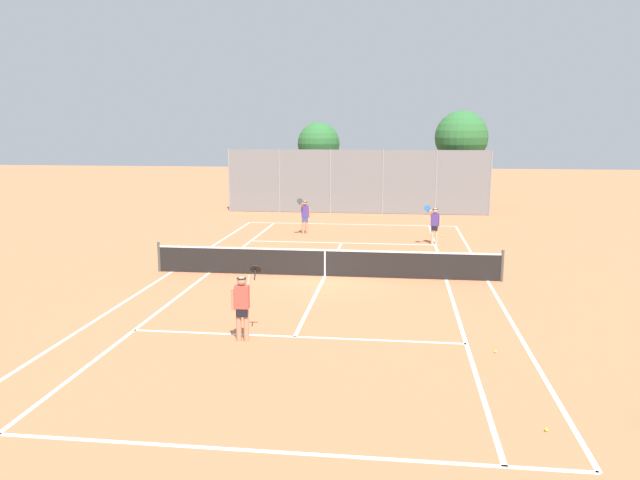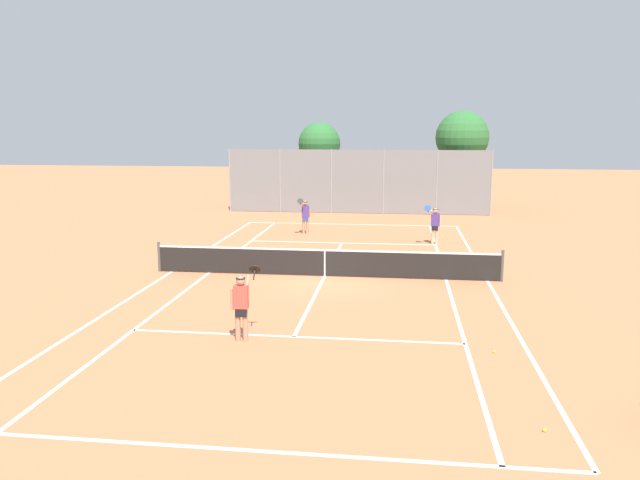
{
  "view_description": "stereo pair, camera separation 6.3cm",
  "coord_description": "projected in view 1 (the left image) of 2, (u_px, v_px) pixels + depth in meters",
  "views": [
    {
      "loc": [
        2.42,
        -20.85,
        5.05
      ],
      "look_at": [
        -0.36,
        1.5,
        1.0
      ],
      "focal_mm": 35.0,
      "sensor_mm": 36.0,
      "label": 1
    },
    {
      "loc": [
        2.48,
        -20.84,
        5.05
      ],
      "look_at": [
        -0.36,
        1.5,
        1.0
      ],
      "focal_mm": 35.0,
      "sensor_mm": 36.0,
      "label": 2
    }
  ],
  "objects": [
    {
      "name": "player_far_left",
      "position": [
        305.0,
        215.0,
        30.06
      ],
      "size": [
        0.57,
        0.82,
        1.77
      ],
      "color": "tan",
      "rests_on": "ground"
    },
    {
      "name": "loose_tennis_ball_0",
      "position": [
        235.0,
        264.0,
        23.32
      ],
      "size": [
        0.07,
        0.07,
        0.07
      ],
      "primitive_type": "sphere",
      "color": "#D1DB33",
      "rests_on": "ground"
    },
    {
      "name": "tree_behind_right",
      "position": [
        462.0,
        140.0,
        38.2
      ],
      "size": [
        3.25,
        3.25,
        6.11
      ],
      "color": "brown",
      "rests_on": "ground"
    },
    {
      "name": "player_near_side",
      "position": [
        242.0,
        304.0,
        14.84
      ],
      "size": [
        0.63,
        0.76,
        1.77
      ],
      "color": "tan",
      "rests_on": "ground"
    },
    {
      "name": "court_line_markings",
      "position": [
        325.0,
        276.0,
        21.55
      ],
      "size": [
        11.1,
        23.9,
        0.01
      ],
      "color": "silver",
      "rests_on": "ground"
    },
    {
      "name": "tennis_net",
      "position": [
        325.0,
        262.0,
        21.46
      ],
      "size": [
        12.0,
        0.1,
        1.07
      ],
      "color": "#474C47",
      "rests_on": "ground"
    },
    {
      "name": "loose_tennis_ball_3",
      "position": [
        441.0,
        236.0,
        29.48
      ],
      "size": [
        0.07,
        0.07,
        0.07
      ],
      "primitive_type": "sphere",
      "color": "#D1DB33",
      "rests_on": "ground"
    },
    {
      "name": "loose_tennis_ball_4",
      "position": [
        439.0,
        250.0,
        25.94
      ],
      "size": [
        0.07,
        0.07,
        0.07
      ],
      "primitive_type": "sphere",
      "color": "#D1DB33",
      "rests_on": "ground"
    },
    {
      "name": "loose_tennis_ball_1",
      "position": [
        496.0,
        351.0,
        14.2
      ],
      "size": [
        0.07,
        0.07,
        0.07
      ],
      "primitive_type": "sphere",
      "color": "#D1DB33",
      "rests_on": "ground"
    },
    {
      "name": "loose_tennis_ball_2",
      "position": [
        547.0,
        430.0,
        10.51
      ],
      "size": [
        0.07,
        0.07,
        0.07
      ],
      "primitive_type": "sphere",
      "color": "#D1DB33",
      "rests_on": "ground"
    },
    {
      "name": "player_far_right",
      "position": [
        435.0,
        223.0,
        27.35
      ],
      "size": [
        0.78,
        0.71,
        1.77
      ],
      "color": "#D8A884",
      "rests_on": "ground"
    },
    {
      "name": "ground_plane",
      "position": [
        325.0,
        276.0,
        21.55
      ],
      "size": [
        120.0,
        120.0,
        0.0
      ],
      "primitive_type": "plane",
      "color": "#C67047"
    },
    {
      "name": "tree_behind_left",
      "position": [
        319.0,
        145.0,
        39.04
      ],
      "size": [
        2.64,
        2.64,
        5.41
      ],
      "color": "brown",
      "rests_on": "ground"
    },
    {
      "name": "back_fence",
      "position": [
        356.0,
        182.0,
        37.1
      ],
      "size": [
        15.67,
        0.08,
        3.82
      ],
      "color": "gray",
      "rests_on": "ground"
    }
  ]
}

